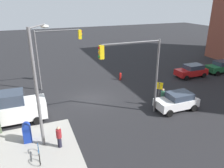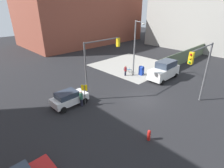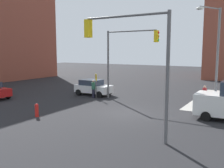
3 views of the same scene
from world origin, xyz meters
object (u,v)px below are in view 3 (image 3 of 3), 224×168
object	(u,v)px
fire_hydrant	(37,110)
bicycle_leaning_on_fence	(223,100)
hatchback_white	(93,87)
traffic_signal_nw_corner	(126,51)
traffic_signal_se_corner	(132,51)
street_lamp_corner	(215,50)
pedestrian_waiting	(93,88)
pedestrian_crossing	(204,94)

from	to	relation	value
fire_hydrant	bicycle_leaning_on_fence	size ratio (longest dim) A/B	0.54
fire_hydrant	hatchback_white	bearing A→B (deg)	100.09
hatchback_white	bicycle_leaning_on_fence	distance (m)	12.44
traffic_signal_nw_corner	bicycle_leaning_on_fence	xyz separation A→B (m)	(8.10, 2.70, -4.27)
traffic_signal_nw_corner	fire_hydrant	distance (m)	9.95
traffic_signal_se_corner	hatchback_white	distance (m)	13.69
street_lamp_corner	traffic_signal_se_corner	bearing A→B (deg)	-103.78
traffic_signal_nw_corner	hatchback_white	distance (m)	5.60
street_lamp_corner	bicycle_leaning_on_fence	xyz separation A→B (m)	(0.57, 1.73, -4.35)
traffic_signal_se_corner	hatchback_white	bearing A→B (deg)	134.40
street_lamp_corner	pedestrian_waiting	world-z (taller)	street_lamp_corner
traffic_signal_nw_corner	hatchback_white	xyz separation A→B (m)	(-4.11, 0.40, -3.78)
street_lamp_corner	fire_hydrant	xyz separation A→B (m)	(-10.03, -9.67, -4.22)
fire_hydrant	traffic_signal_nw_corner	bearing A→B (deg)	74.00
traffic_signal_se_corner	fire_hydrant	size ratio (longest dim) A/B	6.91
traffic_signal_se_corner	bicycle_leaning_on_fence	distance (m)	12.81
hatchback_white	pedestrian_waiting	size ratio (longest dim) A/B	2.18
traffic_signal_nw_corner	pedestrian_waiting	bearing A→B (deg)	-168.01
traffic_signal_se_corner	hatchback_white	size ratio (longest dim) A/B	1.70
bicycle_leaning_on_fence	pedestrian_crossing	bearing A→B (deg)	-153.54
street_lamp_corner	hatchback_white	bearing A→B (deg)	-177.20
pedestrian_crossing	traffic_signal_se_corner	bearing A→B (deg)	-147.70
fire_hydrant	pedestrian_crossing	size ratio (longest dim) A/B	0.59
traffic_signal_se_corner	street_lamp_corner	xyz separation A→B (m)	(2.45, 9.97, 0.10)
traffic_signal_se_corner	pedestrian_crossing	xyz separation A→B (m)	(1.61, 11.00, -3.79)
traffic_signal_se_corner	bicycle_leaning_on_fence	size ratio (longest dim) A/B	3.71
fire_hydrant	bicycle_leaning_on_fence	xyz separation A→B (m)	(10.60, 11.40, -0.14)
hatchback_white	fire_hydrant	bearing A→B (deg)	-79.91
traffic_signal_nw_corner	traffic_signal_se_corner	bearing A→B (deg)	-60.50
bicycle_leaning_on_fence	traffic_signal_se_corner	bearing A→B (deg)	-104.44
street_lamp_corner	fire_hydrant	bearing A→B (deg)	-136.05
street_lamp_corner	fire_hydrant	size ratio (longest dim) A/B	8.51
traffic_signal_nw_corner	street_lamp_corner	xyz separation A→B (m)	(7.54, 0.97, 0.08)
hatchback_white	pedestrian_waiting	distance (m)	1.37
traffic_signal_nw_corner	pedestrian_waiting	xyz separation A→B (m)	(-3.30, -0.70, -3.70)
fire_hydrant	hatchback_white	xyz separation A→B (m)	(-1.62, 9.10, 0.36)
traffic_signal_se_corner	pedestrian_crossing	size ratio (longest dim) A/B	4.09
fire_hydrant	pedestrian_crossing	bearing A→B (deg)	49.31
fire_hydrant	hatchback_white	size ratio (longest dim) A/B	0.25
street_lamp_corner	hatchback_white	distance (m)	12.29
street_lamp_corner	bicycle_leaning_on_fence	size ratio (longest dim) A/B	4.57
traffic_signal_se_corner	pedestrian_waiting	bearing A→B (deg)	135.30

